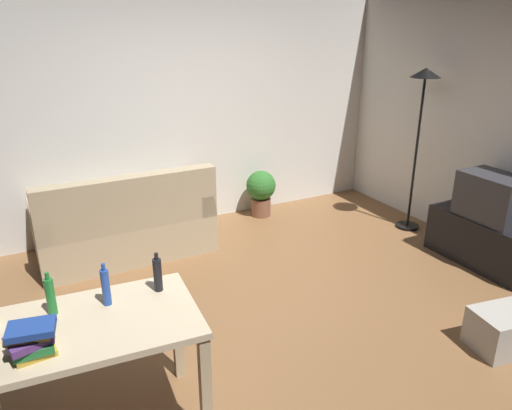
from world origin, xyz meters
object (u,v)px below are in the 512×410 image
at_px(couch, 126,227).
at_px(torchiere_lamp, 422,106).
at_px(bottle_green, 51,296).
at_px(bottle_dark, 158,274).
at_px(tv, 493,197).
at_px(book_stack, 31,340).
at_px(potted_plant, 261,190).
at_px(bottle_blue, 106,287).
at_px(desk, 87,341).
at_px(tv_stand, 485,241).
at_px(storage_box, 505,330).

bearing_deg(couch, torchiere_lamp, 165.04).
relative_size(bottle_green, bottle_dark, 1.04).
height_order(tv, book_stack, book_stack).
bearing_deg(potted_plant, bottle_blue, -133.48).
height_order(bottle_green, bottle_blue, bottle_blue).
distance_m(couch, tv, 3.60).
relative_size(torchiere_lamp, potted_plant, 3.18).
height_order(tv, bottle_blue, bottle_blue).
distance_m(desk, potted_plant, 3.56).
distance_m(tv_stand, desk, 3.84).
distance_m(torchiere_lamp, bottle_green, 4.16).
height_order(potted_plant, storage_box, potted_plant).
relative_size(desk, bottle_blue, 4.86).
bearing_deg(potted_plant, bottle_dark, -129.63).
bearing_deg(bottle_dark, potted_plant, 50.37).
xyz_separation_m(tv_stand, potted_plant, (-1.34, 2.15, 0.09)).
relative_size(tv_stand, desk, 0.88).
bearing_deg(bottle_green, couch, 67.43).
bearing_deg(bottle_green, storage_box, -14.21).
height_order(storage_box, bottle_dark, bottle_dark).
xyz_separation_m(potted_plant, bottle_dark, (-2.00, -2.42, 0.54)).
xyz_separation_m(couch, bottle_dark, (-0.27, -2.10, 0.56)).
bearing_deg(bottle_dark, tv_stand, 4.53).
relative_size(tv, bottle_dark, 2.44).
bearing_deg(bottle_blue, desk, -138.16).
height_order(torchiere_lamp, book_stack, torchiere_lamp).
distance_m(bottle_blue, bottle_dark, 0.30).
bearing_deg(bottle_blue, bottle_dark, 2.59).
bearing_deg(bottle_blue, torchiere_lamp, 19.59).
height_order(couch, tv_stand, couch).
distance_m(couch, tv_stand, 3.58).
distance_m(storage_box, bottle_dark, 2.56).
bearing_deg(tv, bottle_green, 93.46).
distance_m(storage_box, book_stack, 3.17).
height_order(tv_stand, tv, tv).
xyz_separation_m(potted_plant, storage_box, (0.35, -3.13, -0.18)).
bearing_deg(tv, desk, 96.20).
relative_size(tv_stand, potted_plant, 1.93).
distance_m(couch, storage_box, 3.50).
xyz_separation_m(potted_plant, book_stack, (-2.72, -2.72, 0.52)).
height_order(tv, desk, tv).
bearing_deg(bottle_green, bottle_dark, -2.64).
relative_size(tv, storage_box, 1.25).
bearing_deg(tv, tv_stand, 90.00).
relative_size(tv, torchiere_lamp, 0.33).
height_order(bottle_blue, book_stack, bottle_blue).
distance_m(tv_stand, storage_box, 1.40).
height_order(couch, bottle_blue, bottle_blue).
bearing_deg(torchiere_lamp, bottle_blue, -160.41).
bearing_deg(book_stack, tv_stand, 8.02).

